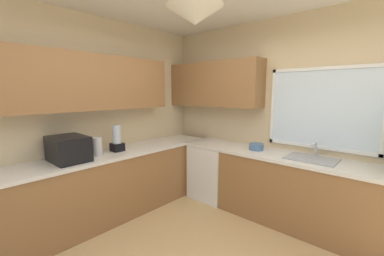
{
  "coord_description": "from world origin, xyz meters",
  "views": [
    {
      "loc": [
        1.3,
        -1.48,
        1.69
      ],
      "look_at": [
        -0.73,
        0.78,
        1.23
      ],
      "focal_mm": 22.68,
      "sensor_mm": 36.0,
      "label": 1
    }
  ],
  "objects_px": {
    "microwave": "(68,149)",
    "kettle": "(97,146)",
    "dishwasher": "(213,171)",
    "blender_appliance": "(117,139)",
    "bowl": "(256,147)",
    "sink_assembly": "(311,158)"
  },
  "relations": [
    {
      "from": "sink_assembly",
      "to": "bowl",
      "type": "relative_size",
      "value": 2.85
    },
    {
      "from": "kettle",
      "to": "blender_appliance",
      "type": "bearing_deg",
      "value": 93.95
    },
    {
      "from": "microwave",
      "to": "kettle",
      "type": "relative_size",
      "value": 2.03
    },
    {
      "from": "sink_assembly",
      "to": "bowl",
      "type": "height_order",
      "value": "sink_assembly"
    },
    {
      "from": "microwave",
      "to": "kettle",
      "type": "distance_m",
      "value": 0.34
    },
    {
      "from": "sink_assembly",
      "to": "blender_appliance",
      "type": "height_order",
      "value": "blender_appliance"
    },
    {
      "from": "kettle",
      "to": "blender_appliance",
      "type": "relative_size",
      "value": 0.66
    },
    {
      "from": "dishwasher",
      "to": "blender_appliance",
      "type": "distance_m",
      "value": 1.58
    },
    {
      "from": "microwave",
      "to": "bowl",
      "type": "relative_size",
      "value": 2.49
    },
    {
      "from": "kettle",
      "to": "dishwasher",
      "type": "bearing_deg",
      "value": 68.0
    },
    {
      "from": "kettle",
      "to": "sink_assembly",
      "type": "relative_size",
      "value": 0.43
    },
    {
      "from": "dishwasher",
      "to": "bowl",
      "type": "height_order",
      "value": "bowl"
    },
    {
      "from": "sink_assembly",
      "to": "microwave",
      "type": "bearing_deg",
      "value": -136.84
    },
    {
      "from": "microwave",
      "to": "bowl",
      "type": "height_order",
      "value": "microwave"
    },
    {
      "from": "blender_appliance",
      "to": "sink_assembly",
      "type": "bearing_deg",
      "value": 32.48
    },
    {
      "from": "microwave",
      "to": "kettle",
      "type": "height_order",
      "value": "microwave"
    },
    {
      "from": "dishwasher",
      "to": "blender_appliance",
      "type": "xyz_separation_m",
      "value": [
        -0.66,
        -1.29,
        0.63
      ]
    },
    {
      "from": "blender_appliance",
      "to": "bowl",
      "type": "bearing_deg",
      "value": 43.9
    },
    {
      "from": "dishwasher",
      "to": "kettle",
      "type": "height_order",
      "value": "kettle"
    },
    {
      "from": "dishwasher",
      "to": "bowl",
      "type": "relative_size",
      "value": 4.35
    },
    {
      "from": "sink_assembly",
      "to": "bowl",
      "type": "bearing_deg",
      "value": -179.44
    },
    {
      "from": "microwave",
      "to": "sink_assembly",
      "type": "distance_m",
      "value": 2.87
    }
  ]
}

